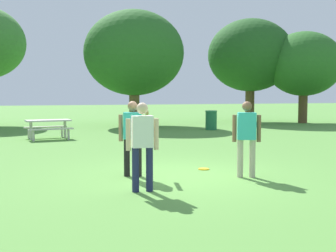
% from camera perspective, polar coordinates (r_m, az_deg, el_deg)
% --- Properties ---
extents(ground_plane, '(120.00, 120.00, 0.00)m').
position_cam_1_polar(ground_plane, '(9.64, 1.54, -6.53)').
color(ground_plane, '#568E3D').
extents(person_thrower, '(0.77, 0.62, 1.64)m').
position_cam_1_polar(person_thrower, '(9.49, -4.63, -0.84)').
color(person_thrower, black).
rests_on(person_thrower, ground).
extents(person_catcher, '(0.58, 0.34, 1.64)m').
position_cam_1_polar(person_catcher, '(9.49, 10.24, -1.02)').
color(person_catcher, '#B7AD93').
rests_on(person_catcher, ground).
extents(person_bystander, '(0.61, 0.25, 1.64)m').
position_cam_1_polar(person_bystander, '(7.99, -3.37, -1.94)').
color(person_bystander, '#1E234C').
rests_on(person_bystander, ground).
extents(frisbee, '(0.26, 0.26, 0.03)m').
position_cam_1_polar(frisbee, '(10.45, 4.69, -5.62)').
color(frisbee, yellow).
rests_on(frisbee, ground).
extents(picnic_table_near, '(1.89, 1.65, 0.77)m').
position_cam_1_polar(picnic_table_near, '(17.88, -15.40, 0.13)').
color(picnic_table_near, beige).
rests_on(picnic_table_near, ground).
extents(trash_can_beside_table, '(0.59, 0.59, 0.96)m').
position_cam_1_polar(trash_can_beside_table, '(21.76, 5.66, 0.77)').
color(trash_can_beside_table, '#1E663D').
rests_on(trash_can_beside_table, ground).
extents(tree_far_right, '(5.59, 5.59, 6.44)m').
position_cam_1_polar(tree_far_right, '(24.75, -4.47, 9.47)').
color(tree_far_right, brown).
rests_on(tree_far_right, ground).
extents(tree_slender_mid, '(5.37, 5.37, 6.50)m').
position_cam_1_polar(tree_slender_mid, '(28.40, 10.73, 9.04)').
color(tree_slender_mid, brown).
rests_on(tree_slender_mid, ground).
extents(tree_back_left, '(4.59, 4.59, 5.56)m').
position_cam_1_polar(tree_back_left, '(28.06, 17.34, 7.73)').
color(tree_back_left, brown).
rests_on(tree_back_left, ground).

